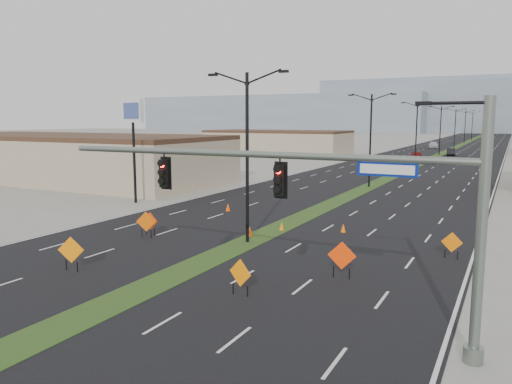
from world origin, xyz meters
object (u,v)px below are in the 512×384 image
at_px(construction_sign_1, 71,251).
at_px(construction_sign_5, 452,243).
at_px(streetlight_5, 465,126).
at_px(streetlight_6, 472,125).
at_px(streetlight_3, 440,129).
at_px(construction_sign_4, 240,274).
at_px(car_mid, 451,152).
at_px(construction_sign_2, 150,222).
at_px(streetlight_0, 247,152).
at_px(construction_sign_3, 342,257).
at_px(streetlight_1, 370,137).
at_px(cone_0, 282,226).
at_px(streetlight_4, 455,127).
at_px(cone_2, 343,228).
at_px(car_far, 434,145).
at_px(signal_mast, 330,196).
at_px(pole_sign_west, 133,119).
at_px(cone_1, 250,231).
at_px(car_left, 416,156).
at_px(construction_sign_0, 146,222).
at_px(cone_3, 228,207).
at_px(streetlight_2, 416,132).

xyz_separation_m(construction_sign_1, construction_sign_5, (16.14, 10.86, -0.17)).
relative_size(streetlight_5, streetlight_6, 1.00).
xyz_separation_m(streetlight_3, construction_sign_4, (4.08, -92.17, -4.49)).
bearing_deg(car_mid, construction_sign_5, -91.48).
xyz_separation_m(streetlight_3, construction_sign_2, (-6.41, -85.16, -4.56)).
bearing_deg(streetlight_6, streetlight_0, -90.00).
xyz_separation_m(construction_sign_1, construction_sign_3, (11.99, 4.98, 0.03)).
relative_size(streetlight_0, streetlight_1, 1.00).
bearing_deg(cone_0, streetlight_5, 90.21).
bearing_deg(construction_sign_2, cone_0, 33.01).
bearing_deg(streetlight_4, streetlight_0, -90.00).
distance_m(streetlight_1, cone_2, 23.71).
distance_m(streetlight_1, car_far, 81.29).
relative_size(streetlight_1, construction_sign_4, 6.34).
height_order(streetlight_6, construction_sign_2, streetlight_6).
bearing_deg(signal_mast, pole_sign_west, 143.17).
bearing_deg(construction_sign_2, streetlight_3, 82.70).
xyz_separation_m(streetlight_0, cone_1, (-0.57, 1.38, -5.08)).
bearing_deg(car_far, pole_sign_west, -103.84).
bearing_deg(streetlight_1, car_far, 93.26).
height_order(car_left, construction_sign_0, construction_sign_0).
distance_m(car_far, cone_3, 100.67).
bearing_deg(cone_2, construction_sign_2, -149.06).
bearing_deg(streetlight_1, signal_mast, -77.31).
bearing_deg(streetlight_4, streetlight_3, -90.00).
xyz_separation_m(streetlight_6, construction_sign_4, (4.08, -176.17, -4.49)).
distance_m(streetlight_0, streetlight_4, 112.00).
relative_size(streetlight_6, car_left, 2.15).
distance_m(construction_sign_2, construction_sign_5, 17.96).
xyz_separation_m(streetlight_4, car_left, (-2.00, -43.65, -4.63)).
relative_size(construction_sign_4, cone_2, 2.72).
bearing_deg(streetlight_4, streetlight_1, -90.00).
height_order(streetlight_4, streetlight_5, same).
bearing_deg(cone_0, streetlight_1, 91.20).
bearing_deg(streetlight_4, construction_sign_2, -93.24).
relative_size(streetlight_1, construction_sign_0, 6.04).
relative_size(streetlight_0, cone_2, 17.26).
bearing_deg(construction_sign_5, cone_2, 154.48).
bearing_deg(streetlight_1, construction_sign_2, -102.40).
height_order(car_left, construction_sign_4, car_left).
bearing_deg(streetlight_0, cone_0, 82.54).
relative_size(construction_sign_3, construction_sign_4, 1.11).
height_order(streetlight_0, construction_sign_3, streetlight_0).
bearing_deg(construction_sign_0, construction_sign_1, -103.74).
relative_size(streetlight_2, cone_3, 15.40).
height_order(signal_mast, cone_2, signal_mast).
distance_m(construction_sign_0, cone_3, 10.24).
height_order(car_left, cone_0, car_left).
bearing_deg(cone_3, streetlight_5, 87.26).
relative_size(streetlight_2, cone_1, 14.95).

